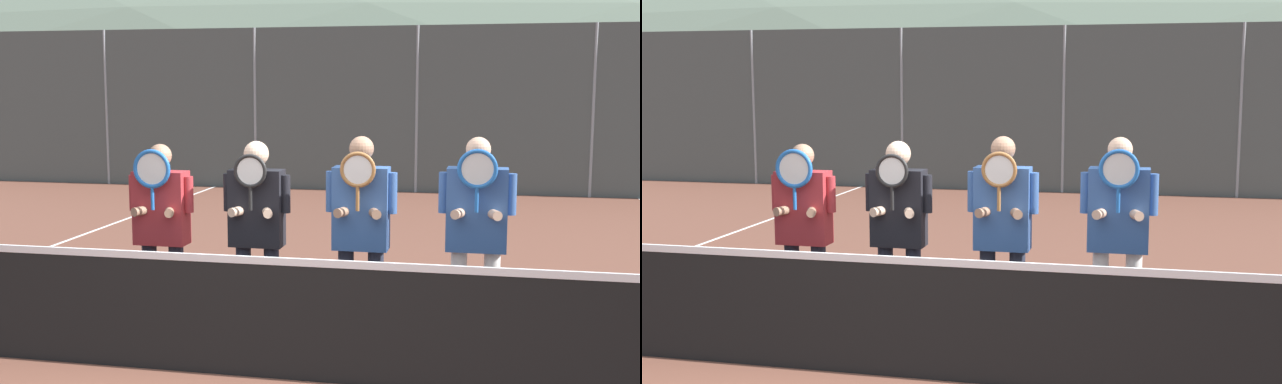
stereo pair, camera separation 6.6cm
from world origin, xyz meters
TOP-DOWN VIEW (x-y plane):
  - ground_plane at (0.00, 0.00)m, footprint 120.00×120.00m
  - hill_distant at (0.00, 63.02)m, footprint 141.36×78.53m
  - clubhouse_building at (0.65, 18.93)m, footprint 21.48×5.50m
  - fence_back at (0.00, 10.76)m, footprint 20.51×0.06m
  - tennis_net at (0.00, 0.00)m, footprint 11.64×0.09m
  - court_line_left_sideline at (-4.33, 3.00)m, footprint 0.05×16.00m
  - player_leftmost at (-1.28, 0.85)m, footprint 0.59×0.34m
  - player_center_left at (-0.42, 0.86)m, footprint 0.59×0.34m
  - player_center_right at (0.49, 0.77)m, footprint 0.58×0.34m
  - player_rightmost at (1.41, 0.91)m, footprint 0.62×0.34m
  - car_far_left at (-6.02, 14.01)m, footprint 4.59×1.93m
  - car_left_of_center at (-0.59, 14.22)m, footprint 4.77×1.91m

SIDE VIEW (x-z plane):
  - ground_plane at x=0.00m, z-range 0.00..0.00m
  - hill_distant at x=0.00m, z-range -13.74..13.74m
  - court_line_left_sideline at x=-4.33m, z-range 0.00..0.01m
  - tennis_net at x=0.00m, z-range -0.03..0.99m
  - car_left_of_center at x=-0.59m, z-range 0.02..1.75m
  - car_far_left at x=-6.02m, z-range 0.01..1.86m
  - player_leftmost at x=-1.28m, z-range 0.16..1.84m
  - player_center_left at x=-0.42m, z-range 0.16..1.88m
  - player_center_right at x=0.49m, z-range 0.16..1.93m
  - player_rightmost at x=1.41m, z-range 0.17..1.94m
  - clubhouse_building at x=0.65m, z-range 0.02..3.25m
  - fence_back at x=0.00m, z-range 0.00..3.37m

